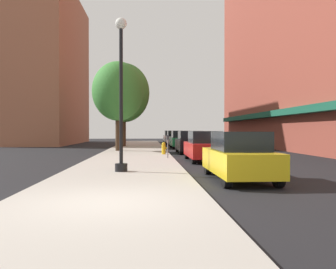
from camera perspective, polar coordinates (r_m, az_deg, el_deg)
The scene contains 14 objects.
ground_plane at distance 25.94m, azimuth 3.50°, elevation -3.07°, with size 90.00×90.00×0.00m, color black.
sidewalk_slab at distance 26.76m, azimuth -5.30°, elevation -2.82°, with size 4.80×50.00×0.12m, color #A8A399.
building_far_background at distance 46.88m, azimuth -18.35°, elevation 10.06°, with size 6.80×18.00×18.75m.
lamppost at distance 13.57m, azimuth -7.70°, elevation 7.03°, with size 0.48×0.48×5.90m.
fire_hydrant at distance 23.05m, azimuth -0.71°, elevation -2.25°, with size 0.33×0.26×0.79m.
parking_meter_near at distance 19.86m, azimuth -0.05°, elevation -1.48°, with size 0.14×0.09×1.31m.
tree_near at distance 35.19m, azimuth -7.25°, elevation 6.78°, with size 5.12×5.12×8.27m.
tree_mid at distance 27.37m, azimuth -8.20°, elevation 7.00°, with size 3.98×3.98×6.90m.
car_yellow at distance 12.10m, azimuth 11.53°, elevation -3.57°, with size 1.80×4.30×1.66m.
car_red at distance 19.16m, azimuth 5.95°, elevation -1.98°, with size 1.80×4.30×1.66m.
car_black at distance 25.70m, azimuth 3.55°, elevation -1.30°, with size 1.80×4.30×1.66m.
car_green at distance 32.88m, azimuth 2.03°, elevation -0.86°, with size 1.80×4.30×1.66m.
car_silver at distance 40.01m, azimuth 1.06°, elevation -0.58°, with size 1.80×4.30×1.66m.
car_white at distance 46.54m, azimuth 0.43°, elevation -0.40°, with size 1.80×4.30×1.66m.
Camera 1 is at (0.89, -7.70, 1.71)m, focal length 37.20 mm.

